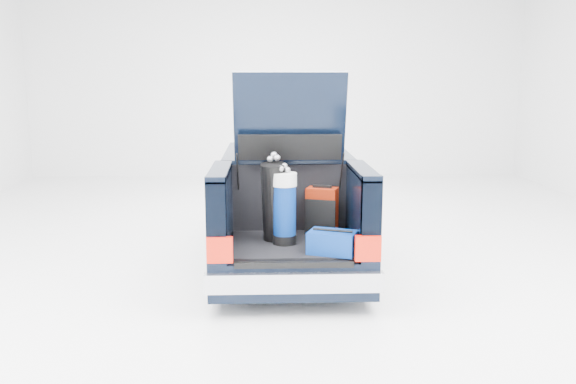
{
  "coord_description": "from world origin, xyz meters",
  "views": [
    {
      "loc": [
        -0.28,
        -8.0,
        2.4
      ],
      "look_at": [
        0.0,
        -0.5,
        0.99
      ],
      "focal_mm": 38.0,
      "sensor_mm": 36.0,
      "label": 1
    }
  ],
  "objects_px": {
    "black_golf_bag": "(274,202)",
    "car": "(286,207)",
    "blue_golf_bag": "(285,208)",
    "blue_duffel": "(332,242)",
    "red_suitcase": "(322,211)"
  },
  "relations": [
    {
      "from": "black_golf_bag",
      "to": "car",
      "type": "bearing_deg",
      "value": 97.18
    },
    {
      "from": "black_golf_bag",
      "to": "blue_golf_bag",
      "type": "height_order",
      "value": "black_golf_bag"
    },
    {
      "from": "black_golf_bag",
      "to": "blue_golf_bag",
      "type": "bearing_deg",
      "value": -32.42
    },
    {
      "from": "black_golf_bag",
      "to": "blue_duffel",
      "type": "distance_m",
      "value": 0.85
    },
    {
      "from": "blue_golf_bag",
      "to": "black_golf_bag",
      "type": "bearing_deg",
      "value": 154.76
    },
    {
      "from": "black_golf_bag",
      "to": "red_suitcase",
      "type": "bearing_deg",
      "value": 40.77
    },
    {
      "from": "car",
      "to": "blue_duffel",
      "type": "bearing_deg",
      "value": -78.42
    },
    {
      "from": "red_suitcase",
      "to": "blue_duffel",
      "type": "relative_size",
      "value": 1.02
    },
    {
      "from": "black_golf_bag",
      "to": "blue_golf_bag",
      "type": "xyz_separation_m",
      "value": [
        0.11,
        -0.12,
        -0.04
      ]
    },
    {
      "from": "red_suitcase",
      "to": "blue_golf_bag",
      "type": "xyz_separation_m",
      "value": [
        -0.45,
        -0.4,
        0.13
      ]
    },
    {
      "from": "black_golf_bag",
      "to": "blue_duffel",
      "type": "height_order",
      "value": "black_golf_bag"
    },
    {
      "from": "car",
      "to": "blue_duffel",
      "type": "relative_size",
      "value": 8.22
    },
    {
      "from": "red_suitcase",
      "to": "black_golf_bag",
      "type": "height_order",
      "value": "black_golf_bag"
    },
    {
      "from": "car",
      "to": "black_golf_bag",
      "type": "relative_size",
      "value": 4.68
    },
    {
      "from": "red_suitcase",
      "to": "black_golf_bag",
      "type": "bearing_deg",
      "value": -135.16
    }
  ]
}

